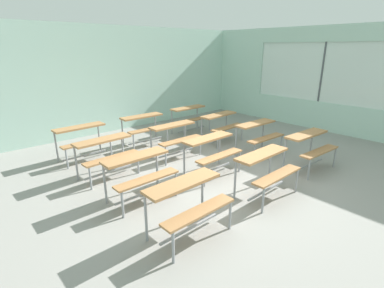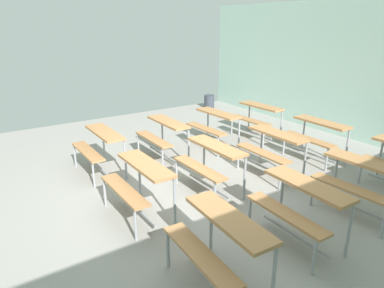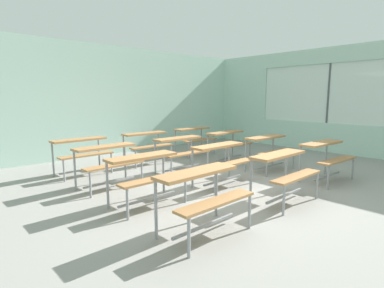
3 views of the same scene
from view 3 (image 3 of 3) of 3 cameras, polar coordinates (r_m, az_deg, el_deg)
The scene contains 15 objects.
ground at distance 5.29m, azimuth 6.43°, elevation -9.01°, with size 10.00×9.00×0.05m, color gray.
wall_back at distance 8.68m, azimuth -16.54°, elevation 7.92°, with size 10.00×0.12×3.00m, color silver.
wall_right at distance 9.35m, azimuth 28.07°, elevation 6.96°, with size 0.12×9.00×3.00m.
desk_bench_r0c0 at distance 3.52m, azimuth 2.15°, elevation -8.21°, with size 1.11×0.60×0.74m.
desk_bench_r0c1 at distance 4.78m, azimuth 17.17°, elevation -4.00°, with size 1.11×0.60×0.74m.
desk_bench_r0c2 at distance 6.24m, azimuth 24.26°, elevation -1.42°, with size 1.13×0.65×0.74m.
desk_bench_r1c0 at distance 4.47m, azimuth -8.72°, elevation -4.58°, with size 1.10×0.59×0.74m.
desk_bench_r1c1 at distance 5.44m, azimuth 5.75°, elevation -2.09°, with size 1.11×0.60×0.74m.
desk_bench_r1c2 at distance 6.76m, azimuth 14.55°, elevation -0.16°, with size 1.12×0.63×0.74m.
desk_bench_r2c0 at distance 5.49m, azimuth -15.70°, elevation -2.29°, with size 1.13×0.64×0.74m.
desk_bench_r2c1 at distance 6.37m, azimuth -2.09°, elevation -0.43°, with size 1.11×0.60×0.74m.
desk_bench_r2c2 at distance 7.49m, azimuth 7.00°, elevation 0.92°, with size 1.13×0.64×0.74m.
desk_bench_r3c0 at distance 6.58m, azimuth -20.27°, elevation -0.67°, with size 1.12×0.62×0.74m.
desk_bench_r3c1 at distance 7.32m, azimuth -8.56°, elevation 0.70°, with size 1.11×0.62×0.74m.
desk_bench_r3c2 at distance 8.32m, azimuth 0.53°, elevation 1.79°, with size 1.10×0.59×0.74m.
Camera 3 is at (-3.80, -3.30, 1.60)m, focal length 28.00 mm.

